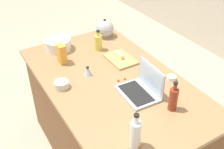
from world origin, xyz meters
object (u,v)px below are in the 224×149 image
Objects in this scene: bottle_vinegar at (135,134)px; cutting_board at (121,59)px; butter_stick_left at (119,55)px; ramekin_small at (172,78)px; bottle_soy at (173,99)px; bottle_oil at (98,42)px; mixing_bowl_large at (58,44)px; ramekin_medium at (61,85)px; laptop at (142,88)px; kettle at (105,29)px; candy_bag at (62,54)px; kitchen_timer at (88,71)px.

cutting_board is (-0.86, 0.45, -0.09)m from bottle_vinegar.
butter_stick_left is 1.56× the size of ramekin_small.
cutting_board is (-0.72, 0.04, -0.08)m from bottle_soy.
bottle_soy is (0.98, 0.03, 0.01)m from bottle_oil.
ramekin_medium is at bearing -19.80° from mixing_bowl_large.
laptop is at bearing 16.31° from mixing_bowl_large.
cutting_board is (-0.47, 0.12, -0.04)m from laptop.
ramekin_medium is (-0.62, -0.55, -0.06)m from bottle_soy.
bottle_soy is at bearing -3.31° from cutting_board.
kettle reaches higher than butter_stick_left.
candy_bag is at bearing -156.66° from bottle_soy.
mixing_bowl_large is at bearing -163.69° from laptop.
mixing_bowl_large is 0.60m from ramekin_medium.
laptop is 0.30m from ramekin_small.
candy_bag is (-0.23, -0.45, 0.08)m from cutting_board.
mixing_bowl_large is at bearing -88.93° from kettle.
mixing_bowl_large is 0.52m from kitchen_timer.
bottle_oil is 0.90× the size of kettle.
kitchen_timer is at bearing 19.49° from candy_bag.
candy_bag is at bearing 156.27° from ramekin_medium.
bottle_vinegar reaches higher than cutting_board.
bottle_vinegar reaches higher than laptop.
mixing_bowl_large is 2.21× the size of ramekin_medium.
candy_bag reaches higher than ramekin_medium.
bottle_soy is 1.32× the size of candy_bag.
bottle_vinegar reaches higher than mixing_bowl_large.
kettle is 3.03× the size of ramekin_small.
kitchen_timer is at bearing 100.73° from ramekin_medium.
bottle_soy is 0.35m from ramekin_small.
candy_bag reaches higher than kitchen_timer.
bottle_vinegar is 3.49× the size of ramekin_small.
bottle_oil is at bearing 139.67° from kitchen_timer.
ramekin_medium is at bearing -137.98° from bottle_soy.
candy_bag reaches higher than ramekin_small.
butter_stick_left and ramekin_medium have the same top height.
kitchen_timer is (-0.80, 0.10, -0.06)m from bottle_vinegar.
bottle_vinegar is 0.77m from ramekin_medium.
bottle_vinegar is at bearing -18.32° from bottle_oil.
bottle_oil is at bearing -162.27° from butter_stick_left.
candy_bag is (-0.70, -0.33, 0.04)m from laptop.
ramekin_small is at bearing 19.65° from bottle_oil.
bottle_vinegar is 0.75m from ramekin_small.
bottle_vinegar is 2.24× the size of butter_stick_left.
laptop is at bearing -13.35° from butter_stick_left.
candy_bag is at bearing -179.77° from bottle_vinegar.
cutting_board is at bearing 100.03° from ramekin_medium.
bottle_oil is 0.77m from ramekin_small.
bottle_oil is at bearing -178.04° from bottle_soy.
kitchen_timer is 0.45× the size of candy_bag.
laptop is at bearing -13.79° from kettle.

